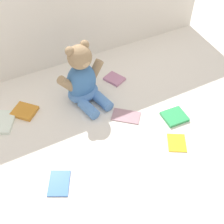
% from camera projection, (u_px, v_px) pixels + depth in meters
% --- Properties ---
extents(ground_plane, '(3.20, 3.20, 0.00)m').
position_uv_depth(ground_plane, '(105.00, 112.00, 1.33)').
color(ground_plane, silver).
extents(backdrop_drape, '(1.67, 0.03, 0.57)m').
position_uv_depth(backdrop_drape, '(63.00, 12.00, 1.40)').
color(backdrop_drape, white).
rests_on(backdrop_drape, ground_plane).
extents(teddy_bear, '(0.25, 0.24, 0.30)m').
position_uv_depth(teddy_bear, '(83.00, 80.00, 1.32)').
color(teddy_bear, '#3F72B2').
rests_on(teddy_bear, ground_plane).
extents(book_case_0, '(0.14, 0.16, 0.02)m').
position_uv_depth(book_case_0, '(4.00, 122.00, 1.28)').
color(book_case_0, white).
rests_on(book_case_0, ground_plane).
extents(book_case_1, '(0.11, 0.12, 0.01)m').
position_uv_depth(book_case_1, '(177.00, 142.00, 1.21)').
color(book_case_1, yellow).
rests_on(book_case_1, ground_plane).
extents(book_case_2, '(0.11, 0.10, 0.01)m').
position_uv_depth(book_case_2, '(175.00, 117.00, 1.30)').
color(book_case_2, '#32A85C').
rests_on(book_case_2, ground_plane).
extents(book_case_3, '(0.12, 0.13, 0.01)m').
position_uv_depth(book_case_3, '(59.00, 183.00, 1.08)').
color(book_case_3, '#3166B8').
rests_on(book_case_3, ground_plane).
extents(book_case_4, '(0.14, 0.14, 0.02)m').
position_uv_depth(book_case_4, '(25.00, 111.00, 1.32)').
color(book_case_4, orange).
rests_on(book_case_4, ground_plane).
extents(book_case_5, '(0.15, 0.14, 0.01)m').
position_uv_depth(book_case_5, '(126.00, 116.00, 1.31)').
color(book_case_5, '#A47A85').
rests_on(book_case_5, ground_plane).
extents(book_case_6, '(0.11, 0.12, 0.01)m').
position_uv_depth(book_case_6, '(114.00, 79.00, 1.48)').
color(book_case_6, '#B47497').
rests_on(book_case_6, ground_plane).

